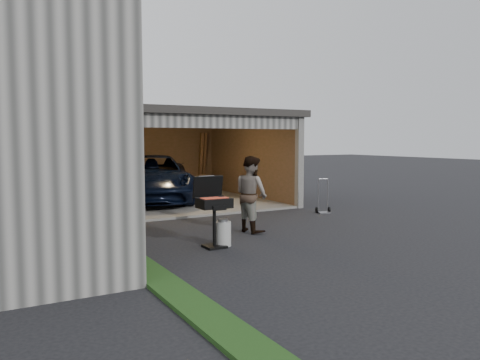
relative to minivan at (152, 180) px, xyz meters
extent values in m
plane|color=black|center=(-0.49, -6.90, -0.74)|extent=(80.00, 80.00, 0.00)
cube|color=#193814|center=(-2.74, -7.90, -0.71)|extent=(0.50, 8.00, 0.06)
cube|color=#605E59|center=(0.26, -0.40, -0.71)|extent=(6.50, 6.00, 0.06)
cube|color=#4C3D23|center=(0.26, 2.53, 0.61)|extent=(6.50, 0.15, 2.70)
cube|color=#4C3D23|center=(3.44, -0.40, 0.61)|extent=(0.15, 6.00, 2.70)
cube|color=#4C3D23|center=(-2.91, -0.40, 0.61)|extent=(0.15, 6.00, 2.70)
cube|color=#2D2B28|center=(0.26, -0.40, 2.06)|extent=(6.80, 6.30, 0.20)
cube|color=#474744|center=(0.26, -3.32, 1.78)|extent=(6.50, 0.16, 0.36)
cube|color=silver|center=(0.26, -2.10, 1.88)|extent=(6.00, 2.40, 0.06)
cube|color=#474744|center=(3.41, -3.35, 0.61)|extent=(0.20, 0.18, 2.70)
cube|color=olive|center=(-2.29, 1.80, -0.43)|extent=(0.60, 0.50, 0.50)
cube|color=olive|center=(-2.29, 1.80, 0.05)|extent=(0.50, 0.45, 0.45)
cube|color=olive|center=(2.71, 1.70, -0.38)|extent=(0.55, 0.50, 0.60)
cube|color=brown|center=(2.89, 2.30, 0.46)|extent=(0.24, 0.43, 2.20)
imported|color=black|center=(0.00, 0.00, 0.00)|extent=(3.97, 5.80, 1.47)
imported|color=silver|center=(-2.59, -6.07, 0.21)|extent=(0.68, 0.81, 1.90)
imported|color=#3E2C18|center=(0.31, -5.72, 0.11)|extent=(0.74, 0.90, 1.69)
cube|color=black|center=(-1.09, -6.70, -0.71)|extent=(0.39, 0.39, 0.05)
cylinder|color=black|center=(-1.09, -6.70, -0.32)|extent=(0.06, 0.06, 0.77)
cube|color=black|center=(-1.09, -6.70, 0.12)|extent=(0.61, 0.42, 0.18)
cube|color=#59595B|center=(-1.09, -6.70, 0.19)|extent=(0.55, 0.37, 0.01)
cube|color=black|center=(-1.09, -6.43, 0.40)|extent=(0.61, 0.11, 0.42)
cylinder|color=#B7B7B3|center=(-0.88, -6.65, -0.50)|extent=(0.33, 0.33, 0.47)
cube|color=brown|center=(-2.83, -6.28, -0.32)|extent=(0.21, 0.76, 0.84)
cube|color=slate|center=(3.41, -4.52, -0.72)|extent=(0.36, 0.29, 0.04)
cylinder|color=black|center=(3.27, -4.36, -0.66)|extent=(0.08, 0.17, 0.16)
cylinder|color=black|center=(3.62, -4.47, -0.66)|extent=(0.08, 0.17, 0.16)
cylinder|color=slate|center=(3.32, -4.38, -0.24)|extent=(0.03, 0.03, 0.95)
cylinder|color=slate|center=(3.58, -4.46, -0.24)|extent=(0.03, 0.03, 0.95)
cylinder|color=slate|center=(3.45, -4.42, 0.22)|extent=(0.27, 0.11, 0.03)
camera|label=1|loc=(-4.99, -14.52, 1.32)|focal=35.00mm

